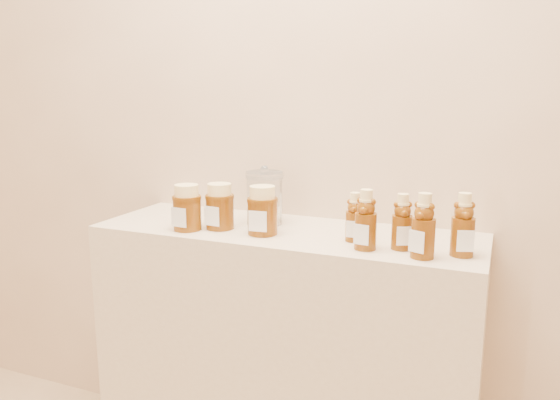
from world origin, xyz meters
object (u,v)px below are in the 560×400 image
at_px(display_table, 285,363).
at_px(bear_bottle_front_left, 366,216).
at_px(bear_bottle_back_left, 355,214).
at_px(honey_jar_left, 220,206).
at_px(glass_canister, 265,196).

bearing_deg(display_table, bear_bottle_front_left, -21.21).
distance_m(display_table, bear_bottle_back_left, 0.58).
relative_size(bear_bottle_front_left, honey_jar_left, 1.31).
xyz_separation_m(bear_bottle_front_left, glass_canister, (-0.37, 0.15, -0.00)).
bearing_deg(glass_canister, display_table, -26.75).
height_order(bear_bottle_back_left, honey_jar_left, bear_bottle_back_left).
distance_m(display_table, honey_jar_left, 0.56).
distance_m(bear_bottle_front_left, honey_jar_left, 0.48).
bearing_deg(glass_canister, bear_bottle_back_left, -15.05).
bearing_deg(bear_bottle_back_left, glass_canister, 160.82).
relative_size(bear_bottle_back_left, glass_canister, 0.87).
bearing_deg(bear_bottle_back_left, bear_bottle_front_left, -58.29).
bearing_deg(honey_jar_left, bear_bottle_back_left, 8.58).
xyz_separation_m(bear_bottle_back_left, bear_bottle_front_left, (0.05, -0.07, 0.01)).
height_order(display_table, glass_canister, glass_canister).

